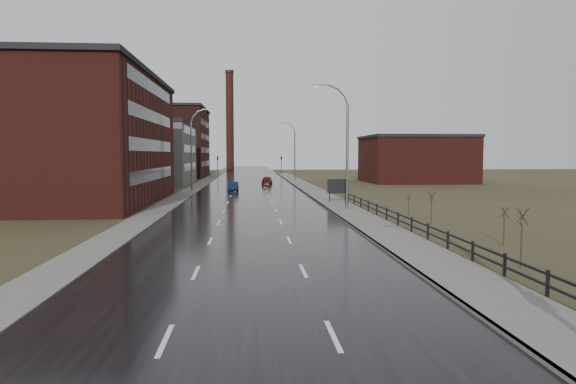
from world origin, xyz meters
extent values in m
cube|color=black|center=(0.00, 60.00, 0.03)|extent=(14.00, 300.00, 0.06)
cube|color=#595651|center=(8.60, 35.00, 0.09)|extent=(3.20, 180.00, 0.18)
cube|color=slate|center=(7.08, 35.00, 0.09)|extent=(0.16, 180.00, 0.18)
cube|color=#595651|center=(-8.20, 60.00, 0.06)|extent=(2.40, 260.00, 0.12)
cube|color=#471914|center=(-21.00, 45.00, 6.50)|extent=(22.00, 28.00, 13.00)
cube|color=black|center=(-21.00, 45.00, 13.25)|extent=(22.44, 28.56, 0.50)
cube|color=black|center=(-10.02, 45.00, 3.00)|extent=(0.06, 22.40, 1.20)
cube|color=black|center=(-10.02, 45.00, 6.00)|extent=(0.06, 22.40, 1.20)
cube|color=black|center=(-10.02, 45.00, 9.00)|extent=(0.06, 22.40, 1.20)
cube|color=black|center=(-10.02, 45.00, 12.00)|extent=(0.06, 22.40, 1.20)
cube|color=slate|center=(-18.00, 78.00, 5.00)|extent=(16.00, 20.00, 10.00)
cube|color=black|center=(-18.00, 78.00, 10.25)|extent=(16.32, 20.40, 0.50)
cube|color=black|center=(-10.02, 78.00, 3.00)|extent=(0.06, 16.00, 1.20)
cube|color=black|center=(-10.02, 78.00, 6.00)|extent=(0.06, 16.00, 1.20)
cube|color=black|center=(-10.02, 78.00, 9.00)|extent=(0.06, 16.00, 1.20)
cube|color=#331611|center=(-23.00, 108.00, 7.50)|extent=(26.00, 24.00, 15.00)
cube|color=black|center=(-23.00, 108.00, 15.25)|extent=(26.52, 24.48, 0.50)
cube|color=black|center=(-10.02, 108.00, 3.00)|extent=(0.06, 19.20, 1.20)
cube|color=black|center=(-10.02, 108.00, 6.00)|extent=(0.06, 19.20, 1.20)
cube|color=black|center=(-10.02, 108.00, 9.00)|extent=(0.06, 19.20, 1.20)
cube|color=black|center=(-10.02, 108.00, 12.00)|extent=(0.06, 19.20, 1.20)
cube|color=#471914|center=(30.30, 82.00, 4.00)|extent=(18.00, 16.00, 8.00)
cube|color=black|center=(30.30, 82.00, 8.25)|extent=(18.36, 16.32, 0.50)
cylinder|color=#331611|center=(-6.00, 150.00, 15.00)|extent=(2.40, 2.40, 30.00)
cylinder|color=black|center=(-6.00, 150.00, 30.30)|extent=(2.70, 2.70, 0.80)
cylinder|color=slate|center=(8.80, 36.00, 4.75)|extent=(0.24, 0.24, 9.50)
cylinder|color=slate|center=(8.63, 36.00, 9.90)|extent=(0.51, 0.14, 0.98)
cylinder|color=slate|center=(8.16, 36.00, 10.62)|extent=(0.81, 0.14, 0.81)
cylinder|color=slate|center=(7.44, 36.00, 11.09)|extent=(0.98, 0.14, 0.51)
cylinder|color=slate|center=(6.60, 36.00, 11.26)|extent=(1.01, 0.14, 0.14)
cube|color=slate|center=(5.91, 36.00, 11.21)|extent=(0.70, 0.28, 0.18)
cube|color=silver|center=(5.91, 36.00, 11.11)|extent=(0.50, 0.20, 0.04)
cylinder|color=slate|center=(-8.00, 62.00, 4.75)|extent=(0.24, 0.24, 9.50)
cylinder|color=slate|center=(-7.83, 62.00, 9.90)|extent=(0.51, 0.14, 0.98)
cylinder|color=slate|center=(-7.36, 62.00, 10.62)|extent=(0.81, 0.14, 0.81)
cylinder|color=slate|center=(-6.64, 62.00, 11.09)|extent=(0.98, 0.14, 0.51)
cylinder|color=slate|center=(-5.80, 62.00, 11.26)|extent=(1.01, 0.14, 0.14)
cube|color=slate|center=(-5.11, 62.00, 11.21)|extent=(0.70, 0.28, 0.18)
cube|color=silver|center=(-5.11, 62.00, 11.11)|extent=(0.50, 0.20, 0.04)
cylinder|color=slate|center=(8.80, 90.00, 4.75)|extent=(0.24, 0.24, 9.50)
cylinder|color=slate|center=(8.63, 90.00, 9.90)|extent=(0.51, 0.14, 0.98)
cylinder|color=slate|center=(8.16, 90.00, 10.62)|extent=(0.81, 0.14, 0.81)
cylinder|color=slate|center=(7.44, 90.00, 11.09)|extent=(0.98, 0.14, 0.51)
cylinder|color=slate|center=(6.60, 90.00, 11.26)|extent=(1.01, 0.14, 0.14)
cube|color=slate|center=(5.91, 90.00, 11.21)|extent=(0.70, 0.28, 0.18)
cube|color=silver|center=(5.91, 90.00, 11.11)|extent=(0.50, 0.20, 0.04)
cube|color=black|center=(10.30, 7.00, 0.55)|extent=(0.10, 0.10, 1.10)
cube|color=black|center=(10.30, 10.00, 0.55)|extent=(0.10, 0.10, 1.10)
cube|color=black|center=(10.30, 13.00, 0.55)|extent=(0.10, 0.10, 1.10)
cube|color=black|center=(10.30, 16.00, 0.55)|extent=(0.10, 0.10, 1.10)
cube|color=black|center=(10.30, 19.00, 0.55)|extent=(0.10, 0.10, 1.10)
cube|color=black|center=(10.30, 22.00, 0.55)|extent=(0.10, 0.10, 1.10)
cube|color=black|center=(10.30, 25.00, 0.55)|extent=(0.10, 0.10, 1.10)
cube|color=black|center=(10.30, 28.00, 0.55)|extent=(0.10, 0.10, 1.10)
cube|color=black|center=(10.30, 31.00, 0.55)|extent=(0.10, 0.10, 1.10)
cube|color=black|center=(10.30, 34.00, 0.55)|extent=(0.10, 0.10, 1.10)
cube|color=black|center=(10.30, 37.00, 0.55)|extent=(0.10, 0.10, 1.10)
cube|color=black|center=(10.30, 40.00, 0.55)|extent=(0.10, 0.10, 1.10)
cube|color=black|center=(10.30, 43.00, 0.55)|extent=(0.10, 0.10, 1.10)
cube|color=black|center=(10.30, 18.50, 0.95)|extent=(0.08, 53.00, 0.10)
cube|color=black|center=(10.30, 18.50, 0.55)|extent=(0.08, 53.00, 0.10)
cylinder|color=#382D23|center=(12.19, 12.21, 1.01)|extent=(0.08, 0.08, 2.01)
cylinder|color=#382D23|center=(12.24, 12.21, 2.31)|extent=(0.04, 0.68, 0.79)
cylinder|color=#382D23|center=(12.21, 12.26, 2.31)|extent=(0.64, 0.25, 0.80)
cylinder|color=#382D23|center=(12.15, 12.24, 2.31)|extent=(0.38, 0.57, 0.81)
cylinder|color=#382D23|center=(12.15, 12.18, 2.31)|extent=(0.38, 0.57, 0.81)
cylinder|color=#382D23|center=(12.21, 12.16, 2.31)|extent=(0.64, 0.25, 0.80)
cylinder|color=#382D23|center=(14.29, 17.87, 0.80)|extent=(0.08, 0.08, 1.59)
cylinder|color=#382D23|center=(14.34, 17.87, 1.83)|extent=(0.04, 0.54, 0.63)
cylinder|color=#382D23|center=(14.30, 17.92, 1.83)|extent=(0.51, 0.21, 0.64)
cylinder|color=#382D23|center=(14.25, 17.90, 1.83)|extent=(0.31, 0.46, 0.65)
cylinder|color=#382D23|center=(14.25, 17.84, 1.83)|extent=(0.31, 0.46, 0.65)
cylinder|color=#382D23|center=(14.30, 17.82, 1.83)|extent=(0.51, 0.21, 0.64)
cylinder|color=#382D23|center=(13.30, 26.75, 0.86)|extent=(0.08, 0.08, 1.73)
cylinder|color=#382D23|center=(13.35, 26.75, 1.98)|extent=(0.04, 0.58, 0.68)
cylinder|color=#382D23|center=(13.31, 26.80, 1.98)|extent=(0.55, 0.22, 0.69)
cylinder|color=#382D23|center=(13.26, 26.78, 1.98)|extent=(0.33, 0.49, 0.70)
cylinder|color=#382D23|center=(13.26, 26.72, 1.98)|extent=(0.33, 0.49, 0.70)
cylinder|color=#382D23|center=(13.31, 26.70, 1.98)|extent=(0.55, 0.22, 0.69)
cylinder|color=#382D23|center=(13.43, 32.61, 0.62)|extent=(0.08, 0.08, 1.24)
cylinder|color=#382D23|center=(13.48, 32.61, 1.43)|extent=(0.04, 0.43, 0.50)
cylinder|color=#382D23|center=(13.45, 32.65, 1.43)|extent=(0.41, 0.17, 0.51)
cylinder|color=#382D23|center=(13.39, 32.64, 1.43)|extent=(0.25, 0.36, 0.51)
cylinder|color=#382D23|center=(13.39, 32.58, 1.43)|extent=(0.25, 0.36, 0.51)
cylinder|color=#382D23|center=(13.45, 32.56, 1.43)|extent=(0.41, 0.17, 0.51)
cube|color=black|center=(8.25, 42.57, 0.90)|extent=(0.10, 0.10, 1.80)
cube|color=black|center=(9.95, 42.57, 0.90)|extent=(0.10, 0.10, 1.80)
cube|color=silver|center=(9.10, 42.52, 1.80)|extent=(2.12, 0.08, 1.39)
cube|color=black|center=(9.10, 42.47, 1.80)|extent=(2.22, 0.04, 1.49)
cylinder|color=black|center=(-8.00, 120.00, 2.60)|extent=(0.16, 0.16, 5.20)
imported|color=black|center=(-8.00, 120.00, 4.75)|extent=(0.58, 2.73, 1.10)
sphere|color=#FF190C|center=(-8.00, 119.85, 5.05)|extent=(0.18, 0.18, 0.18)
cylinder|color=black|center=(8.00, 120.00, 2.60)|extent=(0.16, 0.16, 5.20)
imported|color=black|center=(8.00, 120.00, 4.75)|extent=(0.58, 2.73, 1.10)
sphere|color=#FF190C|center=(8.00, 119.85, 5.05)|extent=(0.18, 0.18, 0.18)
imported|color=#0B1938|center=(-2.27, 60.07, 0.65)|extent=(1.68, 4.05, 1.30)
imported|color=#4A150C|center=(2.91, 76.25, 0.70)|extent=(2.07, 4.24, 1.39)
camera|label=1|loc=(0.01, -9.77, 5.09)|focal=32.00mm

